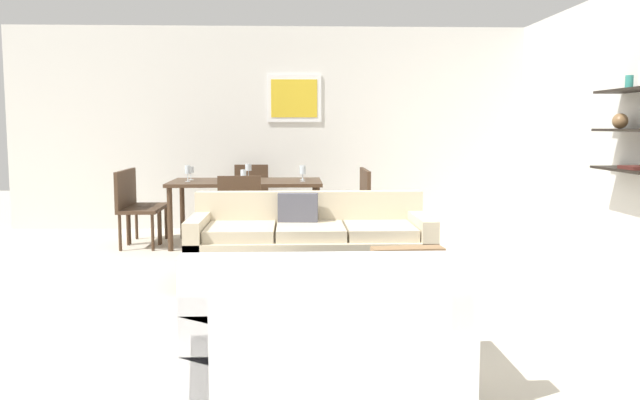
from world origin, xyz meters
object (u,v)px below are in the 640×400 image
(sofa_beige, at_px, (310,249))
(loveseat_white, at_px, (327,333))
(dining_chair_right_near, at_px, (357,203))
(dining_chair_left_far, at_px, (140,200))
(wine_glass_head, at_px, (248,168))
(dining_chair_head, at_px, (251,194))
(dining_chair_right_far, at_px, (354,199))
(dining_chair_foot, at_px, (240,211))
(dining_chair_left_near, at_px, (131,204))
(wine_glass_right_far, at_px, (302,170))
(dining_table, at_px, (246,187))
(wine_glass_right_near, at_px, (302,171))
(decorative_bowl, at_px, (361,263))
(wine_glass_left_far, at_px, (191,170))
(coffee_table, at_px, (358,294))
(wine_glass_left_near, at_px, (188,170))
(wine_glass_foot, at_px, (243,174))

(sofa_beige, relative_size, loveseat_white, 1.48)
(sofa_beige, height_order, dining_chair_right_near, dining_chair_right_near)
(dining_chair_left_far, bearing_deg, wine_glass_head, 8.89)
(dining_chair_head, bearing_deg, dining_chair_right_far, -27.47)
(dining_chair_foot, relative_size, dining_chair_left_far, 1.00)
(dining_chair_left_near, height_order, wine_glass_head, wine_glass_head)
(loveseat_white, height_order, dining_chair_right_far, dining_chair_right_far)
(wine_glass_right_far, bearing_deg, dining_chair_head, 130.77)
(dining_table, distance_m, dining_chair_foot, 0.90)
(dining_chair_right_near, relative_size, wine_glass_right_near, 5.24)
(dining_table, bearing_deg, sofa_beige, -70.22)
(decorative_bowl, relative_size, dining_table, 0.20)
(wine_glass_left_far, bearing_deg, dining_chair_left_near, -152.12)
(coffee_table, relative_size, wine_glass_right_near, 6.41)
(wine_glass_left_near, bearing_deg, dining_chair_left_near, -171.27)
(coffee_table, bearing_deg, sofa_beige, 104.40)
(dining_chair_left_near, bearing_deg, decorative_bowl, -52.44)
(dining_chair_left_near, xyz_separation_m, wine_glass_head, (1.28, 0.63, 0.37))
(wine_glass_left_far, bearing_deg, sofa_beige, -56.64)
(dining_chair_head, bearing_deg, coffee_table, -75.95)
(dining_chair_right_far, bearing_deg, decorative_bowl, -94.35)
(dining_chair_head, distance_m, dining_chair_left_near, 1.69)
(dining_chair_right_near, bearing_deg, loveseat_white, -97.62)
(decorative_bowl, xyz_separation_m, wine_glass_right_far, (-0.36, 3.33, 0.44))
(sofa_beige, height_order, dining_chair_left_near, dining_chair_left_near)
(dining_chair_head, height_order, wine_glass_left_far, wine_glass_left_far)
(dining_table, relative_size, dining_chair_left_far, 1.99)
(dining_chair_foot, xyz_separation_m, wine_glass_right_far, (0.66, 1.00, 0.36))
(sofa_beige, relative_size, coffee_table, 1.96)
(dining_table, height_order, wine_glass_left_far, wine_glass_left_far)
(dining_chair_foot, relative_size, wine_glass_left_near, 4.68)
(dining_chair_left_far, bearing_deg, dining_chair_left_near, -90.00)
(dining_chair_foot, distance_m, wine_glass_head, 1.35)
(loveseat_white, xyz_separation_m, wine_glass_foot, (-0.73, 3.94, 0.57))
(dining_chair_left_far, distance_m, wine_glass_foot, 1.47)
(dining_chair_left_near, bearing_deg, dining_chair_foot, -27.47)
(sofa_beige, bearing_deg, wine_glass_foot, 114.56)
(coffee_table, bearing_deg, dining_chair_right_far, 85.31)
(dining_chair_left_far, relative_size, wine_glass_head, 5.06)
(sofa_beige, relative_size, wine_glass_left_near, 11.22)
(coffee_table, bearing_deg, loveseat_white, -102.95)
(wine_glass_left_far, bearing_deg, decorative_bowl, -63.21)
(dining_chair_left_near, relative_size, wine_glass_left_near, 4.68)
(sofa_beige, bearing_deg, wine_glass_head, 106.51)
(coffee_table, relative_size, wine_glass_head, 6.20)
(coffee_table, xyz_separation_m, wine_glass_left_near, (-1.67, 3.03, 0.69))
(dining_chair_right_far, relative_size, wine_glass_left_far, 5.54)
(dining_chair_left_near, height_order, dining_chair_right_far, same)
(loveseat_white, bearing_deg, wine_glass_left_far, 107.24)
(dining_table, height_order, wine_glass_right_near, wine_glass_right_near)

